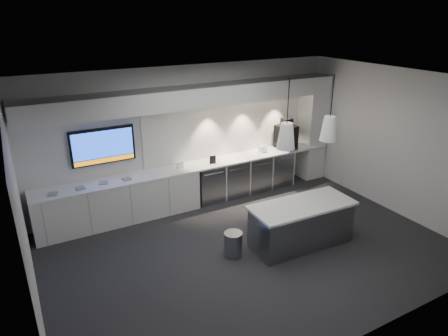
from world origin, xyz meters
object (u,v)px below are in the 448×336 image
wall_tv (103,146)px  coffee_machine (286,136)px  island (301,224)px  bin (233,244)px

wall_tv → coffee_machine: bearing=-3.3°
island → bin: 1.31m
bin → coffee_machine: coffee_machine is taller
island → bin: island is taller
wall_tv → island: size_ratio=0.64×
island → bin: bearing=170.4°
island → coffee_machine: bearing=61.2°
island → coffee_machine: 3.02m
coffee_machine → island: bearing=-128.0°
wall_tv → island: bearing=-44.4°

